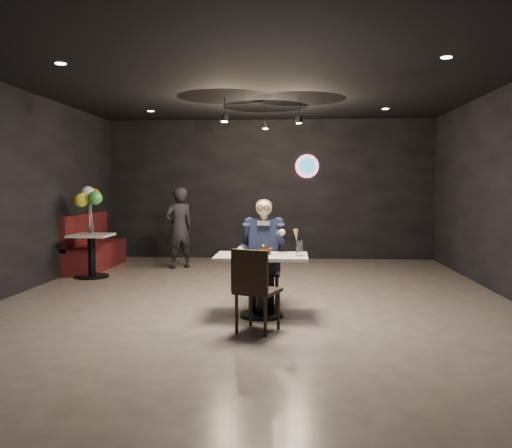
# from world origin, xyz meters

# --- Properties ---
(floor) EXTENTS (9.00, 9.00, 0.00)m
(floor) POSITION_xyz_m (0.00, 0.00, 0.00)
(floor) COLOR gray
(floor) RESTS_ON ground
(wall_sign) EXTENTS (0.50, 0.06, 0.50)m
(wall_sign) POSITION_xyz_m (0.80, 4.47, 2.00)
(wall_sign) COLOR pink
(wall_sign) RESTS_ON floor
(pendant_lights) EXTENTS (1.40, 1.20, 0.36)m
(pendant_lights) POSITION_xyz_m (0.00, 2.00, 2.88)
(pendant_lights) COLOR black
(pendant_lights) RESTS_ON floor
(main_table) EXTENTS (1.10, 0.70, 0.75)m
(main_table) POSITION_xyz_m (0.14, -0.81, 0.38)
(main_table) COLOR white
(main_table) RESTS_ON floor
(chair_far) EXTENTS (0.42, 0.46, 0.92)m
(chair_far) POSITION_xyz_m (0.14, -0.26, 0.46)
(chair_far) COLOR black
(chair_far) RESTS_ON floor
(chair_near) EXTENTS (0.56, 0.58, 0.92)m
(chair_near) POSITION_xyz_m (0.14, -1.47, 0.46)
(chair_near) COLOR black
(chair_near) RESTS_ON floor
(seated_man) EXTENTS (0.60, 0.80, 1.44)m
(seated_man) POSITION_xyz_m (0.14, -0.26, 0.72)
(seated_man) COLOR black
(seated_man) RESTS_ON floor
(dessert_plate) EXTENTS (0.24, 0.24, 0.01)m
(dessert_plate) POSITION_xyz_m (0.15, -0.88, 0.76)
(dessert_plate) COLOR white
(dessert_plate) RESTS_ON main_table
(cake_slice) EXTENTS (0.15, 0.14, 0.09)m
(cake_slice) POSITION_xyz_m (0.18, -0.88, 0.81)
(cake_slice) COLOR black
(cake_slice) RESTS_ON dessert_plate
(mint_leaf) EXTENTS (0.06, 0.04, 0.01)m
(mint_leaf) POSITION_xyz_m (0.25, -0.90, 0.84)
(mint_leaf) COLOR green
(mint_leaf) RESTS_ON cake_slice
(sundae_glass) EXTENTS (0.08, 0.08, 0.18)m
(sundae_glass) POSITION_xyz_m (0.59, -0.85, 0.84)
(sundae_glass) COLOR silver
(sundae_glass) RESTS_ON main_table
(wafer_cone) EXTENTS (0.08, 0.08, 0.14)m
(wafer_cone) POSITION_xyz_m (0.55, -0.89, 1.00)
(wafer_cone) COLOR tan
(wafer_cone) RESTS_ON sundae_glass
(booth_bench) EXTENTS (0.52, 2.09, 1.05)m
(booth_bench) POSITION_xyz_m (-3.25, 2.79, 0.52)
(booth_bench) COLOR #400D13
(booth_bench) RESTS_ON floor
(side_table) EXTENTS (0.65, 0.65, 0.82)m
(side_table) POSITION_xyz_m (-2.95, 1.79, 0.41)
(side_table) COLOR white
(side_table) RESTS_ON floor
(balloon_vase) EXTENTS (0.10, 0.10, 0.15)m
(balloon_vase) POSITION_xyz_m (-2.95, 1.79, 0.83)
(balloon_vase) COLOR silver
(balloon_vase) RESTS_ON side_table
(balloon_bunch) EXTENTS (0.43, 0.43, 0.72)m
(balloon_bunch) POSITION_xyz_m (-2.95, 1.79, 1.26)
(balloon_bunch) COLOR #F9FF35
(balloon_bunch) RESTS_ON balloon_vase
(passerby) EXTENTS (0.68, 0.62, 1.55)m
(passerby) POSITION_xyz_m (-1.67, 2.94, 0.78)
(passerby) COLOR black
(passerby) RESTS_ON floor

